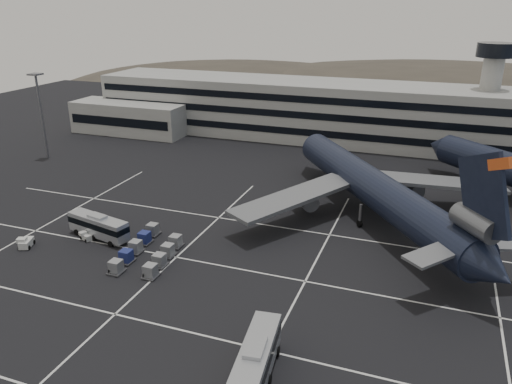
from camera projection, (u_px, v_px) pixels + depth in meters
ground at (203, 280)px, 62.03m from camera, size 260.00×260.00×0.00m
lane_markings at (213, 278)px, 62.36m from camera, size 90.00×55.62×0.01m
terminal at (318, 111)px, 122.80m from camera, size 125.00×26.00×24.00m
hills at (420, 114)px, 209.46m from camera, size 352.00×180.00×44.00m
lightpole_left at (40, 104)px, 106.16m from camera, size 2.40×2.40×18.28m
trijet_main at (376, 189)px, 76.86m from camera, size 39.86×49.59×18.08m
bus_near at (255, 362)px, 44.61m from camera, size 4.02×11.70×4.05m
bus_far at (98, 225)px, 72.28m from camera, size 10.60×4.50×3.64m
tug_a at (26, 243)px, 69.97m from camera, size 2.26×2.78×1.56m
tug_b at (87, 236)px, 72.16m from camera, size 2.30×1.92×1.28m
uld_cluster at (148, 251)px, 67.45m from camera, size 8.14×13.51×1.74m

